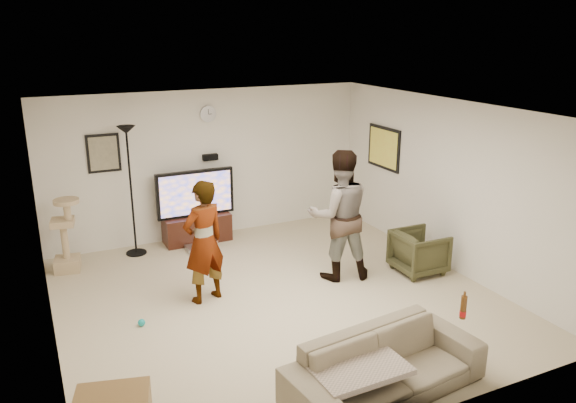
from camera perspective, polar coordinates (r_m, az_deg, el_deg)
name	(u,v)px	position (r m, az deg, el deg)	size (l,w,h in m)	color
floor	(277,299)	(7.64, -1.07, -9.81)	(5.50, 5.50, 0.02)	#C1B390
ceiling	(276,110)	(6.87, -1.19, 9.27)	(5.50, 5.50, 0.02)	white
wall_back	(210,164)	(9.63, -7.94, 3.77)	(5.50, 0.04, 2.50)	white
wall_front	(411,299)	(4.96, 12.35, -9.62)	(5.50, 0.04, 2.50)	white
wall_left	(43,243)	(6.58, -23.54, -3.91)	(0.04, 5.50, 2.50)	white
wall_right	(447,184)	(8.61, 15.77, 1.68)	(0.04, 5.50, 2.50)	white
wall_clock	(208,114)	(9.45, -8.10, 8.76)	(0.26, 0.26, 0.04)	silver
wall_speaker	(210,157)	(9.55, -7.86, 4.46)	(0.25, 0.10, 0.10)	black
picture_back	(103,153)	(9.18, -18.16, 4.66)	(0.42, 0.03, 0.52)	gray
picture_right	(384,148)	(9.76, 9.66, 5.38)	(0.03, 0.78, 0.62)	#F7DC48
tv_stand	(197,228)	(9.60, -9.19, -2.68)	(1.10, 0.45, 0.46)	black
console_box	(199,248)	(9.29, -9.00, -4.65)	(0.40, 0.30, 0.07)	#BCBCC1
tv	(195,193)	(9.41, -9.36, 0.83)	(1.30, 0.08, 0.77)	black
tv_screen	(196,194)	(9.37, -9.28, 0.76)	(1.19, 0.01, 0.68)	#D78F41
floor_lamp	(131,192)	(9.04, -15.57, 0.95)	(0.32, 0.32, 2.05)	black
cat_tree	(64,235)	(8.86, -21.71, -3.19)	(0.36, 0.36, 1.11)	tan
person_left	(204,242)	(7.34, -8.51, -4.06)	(0.60, 0.39, 1.64)	gray
person_right	(339,215)	(7.94, 5.22, -1.38)	(0.91, 0.71, 1.87)	navy
sofa	(385,366)	(5.80, 9.80, -16.07)	(2.04, 0.80, 0.60)	#756953
throw_blanket	(355,365)	(5.58, 6.83, -16.14)	(0.90, 0.70, 0.06)	tan
beer_bottle	(463,307)	(6.13, 17.32, -10.18)	(0.06, 0.06, 0.25)	#573211
armchair	(419,252)	(8.50, 13.11, -4.98)	(0.67, 0.69, 0.63)	#33331C
toy_ball	(141,323)	(7.19, -14.60, -11.76)	(0.09, 0.09, 0.09)	teal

